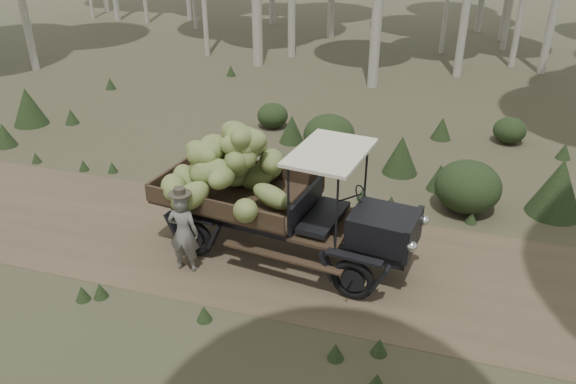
{
  "coord_description": "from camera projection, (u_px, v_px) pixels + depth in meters",
  "views": [
    {
      "loc": [
        5.19,
        -9.08,
        6.39
      ],
      "look_at": [
        2.36,
        0.06,
        1.39
      ],
      "focal_mm": 35.0,
      "sensor_mm": 36.0,
      "label": 1
    }
  ],
  "objects": [
    {
      "name": "ground",
      "position": [
        182.0,
        236.0,
        12.01
      ],
      "size": [
        120.0,
        120.0,
        0.0
      ],
      "primitive_type": "plane",
      "color": "#473D2B",
      "rests_on": "ground"
    },
    {
      "name": "farmer",
      "position": [
        184.0,
        232.0,
        10.56
      ],
      "size": [
        0.62,
        0.46,
        1.77
      ],
      "rotation": [
        0.0,
        0.0,
        3.2
      ],
      "color": "#5E5C56",
      "rests_on": "ground"
    },
    {
      "name": "banana_truck",
      "position": [
        252.0,
        177.0,
        10.94
      ],
      "size": [
        5.46,
        2.79,
        2.74
      ],
      "rotation": [
        0.0,
        0.0,
        -0.13
      ],
      "color": "black",
      "rests_on": "ground"
    },
    {
      "name": "undergrowth",
      "position": [
        192.0,
        223.0,
        11.44
      ],
      "size": [
        24.64,
        21.46,
        1.37
      ],
      "color": "#233319",
      "rests_on": "ground"
    },
    {
      "name": "dirt_track",
      "position": [
        182.0,
        236.0,
        12.01
      ],
      "size": [
        70.0,
        4.0,
        0.01
      ],
      "primitive_type": "cube",
      "color": "brown",
      "rests_on": "ground"
    }
  ]
}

